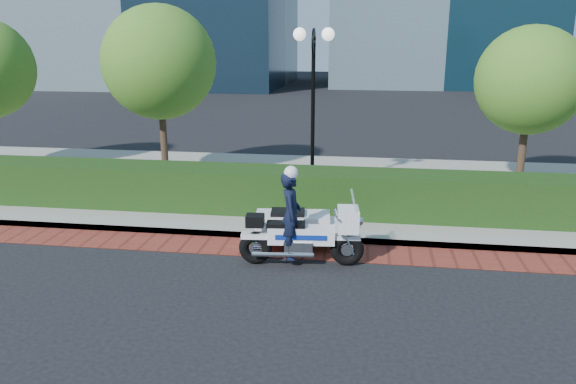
# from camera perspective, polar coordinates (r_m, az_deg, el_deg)

# --- Properties ---
(ground) EXTENTS (120.00, 120.00, 0.00)m
(ground) POSITION_cam_1_polar(r_m,az_deg,el_deg) (10.20, -6.36, -8.61)
(ground) COLOR black
(ground) RESTS_ON ground
(brick_strip) EXTENTS (60.00, 1.00, 0.01)m
(brick_strip) POSITION_cam_1_polar(r_m,az_deg,el_deg) (11.54, -4.49, -5.58)
(brick_strip) COLOR maroon
(brick_strip) RESTS_ON ground
(sidewalk) EXTENTS (60.00, 8.00, 0.15)m
(sidewalk) POSITION_cam_1_polar(r_m,az_deg,el_deg) (15.72, -0.88, 0.51)
(sidewalk) COLOR gray
(sidewalk) RESTS_ON ground
(hedge_main) EXTENTS (18.00, 1.20, 1.00)m
(hedge_main) POSITION_cam_1_polar(r_m,az_deg,el_deg) (13.29, -2.55, 0.24)
(hedge_main) COLOR black
(hedge_main) RESTS_ON sidewalk
(lamppost) EXTENTS (1.02, 0.70, 4.21)m
(lamppost) POSITION_cam_1_polar(r_m,az_deg,el_deg) (14.30, 2.57, 10.75)
(lamppost) COLOR black
(lamppost) RESTS_ON sidewalk
(tree_b) EXTENTS (3.20, 3.20, 4.89)m
(tree_b) POSITION_cam_1_polar(r_m,az_deg,el_deg) (16.60, -12.96, 12.69)
(tree_b) COLOR #332319
(tree_b) RESTS_ON sidewalk
(tree_c) EXTENTS (2.80, 2.80, 4.30)m
(tree_c) POSITION_cam_1_polar(r_m,az_deg,el_deg) (16.04, 23.39, 10.35)
(tree_c) COLOR #332319
(tree_c) RESTS_ON sidewalk
(police_motorcycle) EXTENTS (2.36, 1.67, 1.90)m
(police_motorcycle) POSITION_cam_1_polar(r_m,az_deg,el_deg) (10.76, 0.88, -3.45)
(police_motorcycle) COLOR black
(police_motorcycle) RESTS_ON ground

